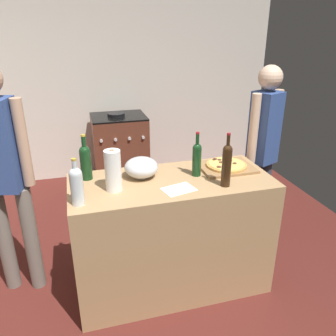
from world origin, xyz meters
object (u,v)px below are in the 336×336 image
(paper_towel_roll, at_px, (113,171))
(stove, at_px, (120,150))
(wine_bottle_clear, at_px, (197,158))
(person_in_red, at_px, (262,148))
(pizza, at_px, (226,165))
(mixing_bowl, at_px, (141,167))
(wine_bottle_amber, at_px, (77,184))
(wine_bottle_green, at_px, (227,164))
(person_in_stripes, at_px, (4,169))
(wine_bottle_dark, at_px, (85,161))

(paper_towel_roll, distance_m, stove, 2.20)
(paper_towel_roll, bearing_deg, wine_bottle_clear, 7.43)
(paper_towel_roll, distance_m, person_in_red, 1.41)
(pizza, xyz_separation_m, stove, (-0.56, 1.95, -0.50))
(pizza, distance_m, wine_bottle_clear, 0.29)
(wine_bottle_clear, bearing_deg, paper_towel_roll, -172.57)
(mixing_bowl, xyz_separation_m, person_in_red, (1.13, 0.27, -0.05))
(mixing_bowl, height_order, wine_bottle_amber, wine_bottle_amber)
(wine_bottle_clear, height_order, wine_bottle_amber, wine_bottle_clear)
(person_in_red, bearing_deg, stove, 121.71)
(wine_bottle_green, xyz_separation_m, person_in_red, (0.61, 0.56, -0.14))
(person_in_stripes, bearing_deg, person_in_red, 2.25)
(paper_towel_roll, relative_size, stove, 0.30)
(paper_towel_roll, relative_size, wine_bottle_dark, 0.86)
(mixing_bowl, bearing_deg, pizza, -1.62)
(wine_bottle_amber, xyz_separation_m, stove, (0.55, 2.22, -0.60))
(wine_bottle_clear, distance_m, wine_bottle_dark, 0.79)
(person_in_red, bearing_deg, paper_towel_roll, -162.65)
(wine_bottle_green, height_order, wine_bottle_clear, wine_bottle_green)
(pizza, xyz_separation_m, wine_bottle_amber, (-1.11, -0.27, 0.10))
(pizza, height_order, stove, pizza)
(mixing_bowl, xyz_separation_m, person_in_stripes, (-0.93, 0.18, 0.02))
(wine_bottle_green, relative_size, wine_bottle_amber, 1.25)
(stove, bearing_deg, mixing_bowl, -92.91)
(stove, bearing_deg, paper_towel_roll, -98.59)
(pizza, distance_m, stove, 2.09)
(wine_bottle_clear, bearing_deg, pizza, 12.11)
(wine_bottle_amber, xyz_separation_m, wine_bottle_dark, (0.07, 0.37, 0.01))
(wine_bottle_amber, bearing_deg, pizza, 13.82)
(paper_towel_roll, xyz_separation_m, person_in_stripes, (-0.72, 0.34, -0.05))
(person_in_stripes, bearing_deg, wine_bottle_amber, -44.71)
(pizza, distance_m, person_in_stripes, 1.60)
(person_in_stripes, bearing_deg, wine_bottle_clear, -11.10)
(mixing_bowl, height_order, stove, mixing_bowl)
(mixing_bowl, bearing_deg, person_in_stripes, 168.80)
(mixing_bowl, distance_m, person_in_stripes, 0.95)
(wine_bottle_clear, height_order, person_in_stripes, person_in_stripes)
(wine_bottle_dark, relative_size, stove, 0.35)
(wine_bottle_green, distance_m, stove, 2.35)
(paper_towel_roll, bearing_deg, pizza, 8.86)
(wine_bottle_amber, relative_size, stove, 0.32)
(wine_bottle_clear, xyz_separation_m, wine_bottle_dark, (-0.77, 0.15, 0.00))
(pizza, bearing_deg, wine_bottle_clear, -167.89)
(paper_towel_roll, xyz_separation_m, person_in_red, (1.34, 0.42, -0.12))
(mixing_bowl, height_order, person_in_stripes, person_in_stripes)
(wine_bottle_dark, bearing_deg, person_in_stripes, 168.84)
(mixing_bowl, relative_size, person_in_red, 0.15)
(person_in_stripes, bearing_deg, wine_bottle_dark, -11.16)
(wine_bottle_clear, xyz_separation_m, person_in_red, (0.74, 0.34, -0.11))
(paper_towel_roll, distance_m, person_in_stripes, 0.79)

